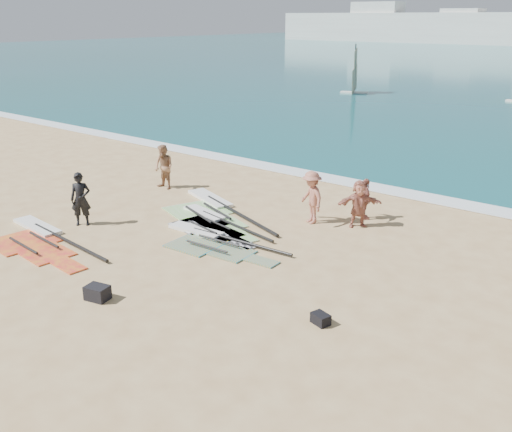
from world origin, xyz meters
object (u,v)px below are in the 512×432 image
Objects in this scene: rig_red at (40,239)px; gear_bag_far at (321,319)px; rig_green at (213,210)px; beachgoer_back at (365,199)px; beachgoer_right at (359,204)px; rig_orange at (210,240)px; rig_grey at (211,223)px; beachgoer_mid at (312,197)px; beachgoer_left at (164,167)px; gear_bag_near at (97,293)px; person_wetsuit at (81,199)px.

rig_red is 10.33m from gear_bag_far.
beachgoer_back is at bearing 49.34° from rig_green.
rig_orange is at bearing -170.18° from beachgoer_right.
rig_grey is 7.71m from gear_bag_far.
rig_orange is at bearing -84.56° from beachgoer_mid.
rig_red is at bearing -179.37° from beachgoer_right.
rig_orange is 6.71m from beachgoer_left.
gear_bag_far is at bearing -24.55° from rig_orange.
rig_green reaches higher than rig_grey.
beachgoer_left is 8.83m from beachgoer_back.
gear_bag_near is 0.32× the size of beachgoer_left.
beachgoer_left is (-6.22, 8.13, 0.76)m from gear_bag_near.
person_wetsuit is at bearing 172.82° from beachgoer_right.
beachgoer_left is 1.13× the size of beachgoer_right.
person_wetsuit is at bearing 148.11° from gear_bag_near.
rig_green is 9.07m from gear_bag_far.
person_wetsuit is at bearing -163.95° from rig_orange.
rig_orange is 4.84m from gear_bag_near.
beachgoer_left is (-1.10, 4.95, -0.01)m from person_wetsuit.
beachgoer_left is (-4.61, 2.05, 0.90)m from rig_grey.
beachgoer_left is at bearing 127.39° from gear_bag_near.
beachgoer_back is at bearing 13.91° from beachgoer_left.
person_wetsuit is (-4.65, -1.63, 0.91)m from rig_orange.
beachgoer_back reaches higher than rig_orange.
rig_orange is at bearing -36.96° from rig_grey.
gear_bag_far is 0.23× the size of person_wetsuit.
person_wetsuit reaches higher than beachgoer_mid.
beachgoer_left is at bearing 146.75° from rig_orange.
rig_orange is 8.26× the size of gear_bag_near.
rig_grey is 5.79m from rig_red.
beachgoer_left is 7.33m from beachgoer_mid.
rig_grey is at bearing 152.98° from gear_bag_far.
gear_bag_near is at bearing -64.23° from rig_grey.
beachgoer_mid is 1.13× the size of beachgoer_right.
person_wetsuit reaches higher than rig_orange.
gear_bag_near is at bearing -50.96° from beachgoer_left.
rig_orange is at bearing 95.46° from gear_bag_near.
gear_bag_far is at bearing -25.84° from beachgoer_mid.
gear_bag_far reaches higher than rig_grey.
rig_orange is 11.16× the size of gear_bag_far.
rig_orange is (2.08, -2.40, -0.00)m from rig_green.
beachgoer_left is at bearing 166.98° from rig_grey.
beachgoer_left reaches higher than rig_orange.
person_wetsuit reaches higher than rig_red.
beachgoer_mid is (6.12, 7.04, 0.90)m from rig_red.
rig_green is 3.17× the size of person_wetsuit.
gear_bag_near reaches higher than gear_bag_far.
rig_green is 3.60× the size of beachgoer_right.
rig_green is 3.18× the size of beachgoer_mid.
person_wetsuit is 9.76m from beachgoer_right.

